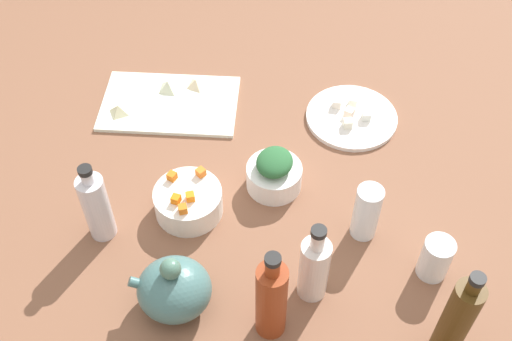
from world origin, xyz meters
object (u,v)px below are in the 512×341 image
at_px(plate_tofu, 351,117).
at_px(bottle_0, 96,206).
at_px(bowl_greens, 274,177).
at_px(bottle_3, 314,267).
at_px(drinking_glass_1, 436,258).
at_px(cutting_board, 170,103).
at_px(bottle_2, 456,321).
at_px(drinking_glass_0, 367,212).
at_px(bottle_1, 271,299).
at_px(teapot, 174,289).
at_px(bowl_carrots, 188,202).

xyz_separation_m(plate_tofu, bottle_0, (0.56, 0.38, 0.09)).
height_order(plate_tofu, bottle_0, bottle_0).
bearing_deg(bowl_greens, bottle_3, 107.02).
xyz_separation_m(bowl_greens, bottle_3, (-0.08, 0.27, 0.06)).
bearing_deg(drinking_glass_1, cutting_board, -38.04).
bearing_deg(bottle_2, drinking_glass_0, -63.91).
bearing_deg(bottle_3, cutting_board, -55.89).
distance_m(bottle_1, bottle_3, 0.12).
bearing_deg(teapot, cutting_board, -81.08).
xyz_separation_m(plate_tofu, drinking_glass_1, (-0.14, 0.45, 0.04)).
height_order(bottle_1, drinking_glass_1, bottle_1).
bearing_deg(drinking_glass_0, cutting_board, -38.80).
relative_size(bowl_greens, teapot, 0.79).
xyz_separation_m(bottle_1, bottle_3, (-0.08, -0.08, -0.02)).
xyz_separation_m(bottle_0, drinking_glass_0, (-0.57, -0.02, -0.02)).
bearing_deg(drinking_glass_1, plate_tofu, -72.54).
xyz_separation_m(teapot, drinking_glass_0, (-0.39, -0.20, 0.01)).
bearing_deg(teapot, bottle_3, -170.75).
distance_m(teapot, bottle_3, 0.28).
xyz_separation_m(plate_tofu, drinking_glass_0, (-0.00, 0.35, 0.06)).
xyz_separation_m(bowl_carrots, bottle_1, (-0.19, 0.28, 0.07)).
height_order(cutting_board, drinking_glass_1, drinking_glass_1).
distance_m(bowl_greens, bottle_0, 0.40).
relative_size(bottle_1, bottle_3, 1.16).
distance_m(bowl_greens, teapot, 0.37).
relative_size(plate_tofu, bowl_carrots, 1.53).
xyz_separation_m(bowl_carrots, bottle_3, (-0.27, 0.19, 0.05)).
xyz_separation_m(bowl_greens, teapot, (0.19, 0.32, 0.03)).
bearing_deg(bottle_0, bowl_greens, -158.51).
relative_size(bowl_carrots, drinking_glass_1, 1.52).
bearing_deg(cutting_board, bowl_greens, 136.77).
bearing_deg(bottle_2, bowl_carrots, -30.98).
bearing_deg(bottle_1, drinking_glass_1, -157.28).
bearing_deg(drinking_glass_0, teapot, 26.84).
xyz_separation_m(bottle_2, drinking_glass_1, (-0.00, -0.17, -0.07)).
height_order(bowl_carrots, teapot, teapot).
height_order(bottle_0, bottle_3, same).
height_order(bottle_1, bottle_3, bottle_1).
height_order(bottle_1, bottle_2, bottle_2).
height_order(plate_tofu, teapot, teapot).
relative_size(bottle_2, drinking_glass_1, 2.67).
height_order(bowl_carrots, drinking_glass_1, drinking_glass_1).
height_order(bottle_3, drinking_glass_0, bottle_3).
bearing_deg(bottle_2, bowl_greens, -49.85).
bearing_deg(bowl_carrots, plate_tofu, -141.00).
xyz_separation_m(bowl_greens, bowl_carrots, (0.19, 0.08, 0.00)).
xyz_separation_m(plate_tofu, teapot, (0.38, 0.55, 0.05)).
relative_size(plate_tofu, bottle_2, 0.87).
relative_size(bottle_0, bottle_1, 0.86).
height_order(bowl_greens, bowl_carrots, bowl_carrots).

